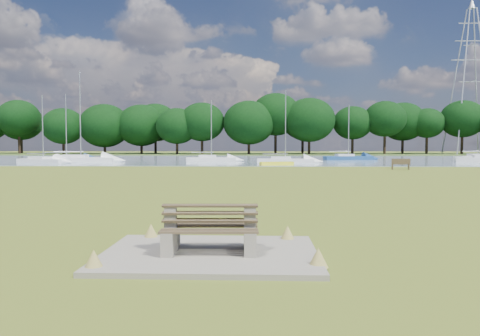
{
  "coord_description": "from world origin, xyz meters",
  "views": [
    {
      "loc": [
        0.93,
        -23.08,
        2.22
      ],
      "look_at": [
        0.13,
        -2.0,
        1.12
      ],
      "focal_mm": 35.0,
      "sensor_mm": 36.0,
      "label": 1
    }
  ],
  "objects_px": {
    "kayak": "(277,163)",
    "bench_pair": "(210,231)",
    "pylon": "(471,56)",
    "sailboat_3": "(348,156)",
    "riverbank_bench": "(401,164)",
    "sailboat_0": "(80,158)",
    "sailboat_4": "(285,159)",
    "sailboat_1": "(66,158)",
    "sailboat_7": "(43,159)",
    "sailboat_6": "(211,158)"
  },
  "relations": [
    {
      "from": "riverbank_bench",
      "to": "sailboat_1",
      "type": "relative_size",
      "value": 0.19
    },
    {
      "from": "sailboat_4",
      "to": "sailboat_1",
      "type": "bearing_deg",
      "value": 173.22
    },
    {
      "from": "kayak",
      "to": "sailboat_1",
      "type": "bearing_deg",
      "value": 141.86
    },
    {
      "from": "kayak",
      "to": "sailboat_6",
      "type": "relative_size",
      "value": 0.47
    },
    {
      "from": "riverbank_bench",
      "to": "sailboat_6",
      "type": "xyz_separation_m",
      "value": [
        -17.84,
        16.16,
        0.04
      ]
    },
    {
      "from": "sailboat_4",
      "to": "sailboat_7",
      "type": "bearing_deg",
      "value": -175.25
    },
    {
      "from": "riverbank_bench",
      "to": "sailboat_7",
      "type": "height_order",
      "value": "sailboat_7"
    },
    {
      "from": "bench_pair",
      "to": "sailboat_0",
      "type": "xyz_separation_m",
      "value": [
        -19.96,
        45.1,
        0.06
      ]
    },
    {
      "from": "sailboat_3",
      "to": "sailboat_7",
      "type": "height_order",
      "value": "sailboat_7"
    },
    {
      "from": "sailboat_0",
      "to": "sailboat_7",
      "type": "bearing_deg",
      "value": -142.0
    },
    {
      "from": "kayak",
      "to": "pylon",
      "type": "height_order",
      "value": "pylon"
    },
    {
      "from": "pylon",
      "to": "sailboat_4",
      "type": "relative_size",
      "value": 3.71
    },
    {
      "from": "pylon",
      "to": "sailboat_7",
      "type": "height_order",
      "value": "pylon"
    },
    {
      "from": "bench_pair",
      "to": "sailboat_1",
      "type": "bearing_deg",
      "value": 113.49
    },
    {
      "from": "bench_pair",
      "to": "sailboat_3",
      "type": "xyz_separation_m",
      "value": [
        12.82,
        53.07,
        0.01
      ]
    },
    {
      "from": "sailboat_1",
      "to": "sailboat_0",
      "type": "bearing_deg",
      "value": -65.29
    },
    {
      "from": "pylon",
      "to": "sailboat_3",
      "type": "bearing_deg",
      "value": -133.45
    },
    {
      "from": "riverbank_bench",
      "to": "sailboat_3",
      "type": "distance_m",
      "value": 21.97
    },
    {
      "from": "sailboat_3",
      "to": "sailboat_7",
      "type": "xyz_separation_m",
      "value": [
        -35.86,
        -10.95,
        -0.04
      ]
    },
    {
      "from": "sailboat_0",
      "to": "kayak",
      "type": "bearing_deg",
      "value": -23.4
    },
    {
      "from": "kayak",
      "to": "sailboat_7",
      "type": "xyz_separation_m",
      "value": [
        -25.87,
        4.12,
        0.25
      ]
    },
    {
      "from": "kayak",
      "to": "sailboat_7",
      "type": "relative_size",
      "value": 0.46
    },
    {
      "from": "pylon",
      "to": "kayak",
      "type": "bearing_deg",
      "value": -130.5
    },
    {
      "from": "bench_pair",
      "to": "sailboat_6",
      "type": "xyz_separation_m",
      "value": [
        -4.74,
        47.26,
        0.0
      ]
    },
    {
      "from": "sailboat_7",
      "to": "sailboat_0",
      "type": "bearing_deg",
      "value": 68.02
    },
    {
      "from": "riverbank_bench",
      "to": "sailboat_1",
      "type": "height_order",
      "value": "sailboat_1"
    },
    {
      "from": "bench_pair",
      "to": "kayak",
      "type": "height_order",
      "value": "bench_pair"
    },
    {
      "from": "sailboat_0",
      "to": "sailboat_3",
      "type": "height_order",
      "value": "sailboat_0"
    },
    {
      "from": "riverbank_bench",
      "to": "pylon",
      "type": "xyz_separation_m",
      "value": [
        29.03,
        52.9,
        18.64
      ]
    },
    {
      "from": "sailboat_6",
      "to": "sailboat_7",
      "type": "relative_size",
      "value": 0.98
    },
    {
      "from": "riverbank_bench",
      "to": "sailboat_3",
      "type": "height_order",
      "value": "sailboat_3"
    },
    {
      "from": "kayak",
      "to": "sailboat_6",
      "type": "height_order",
      "value": "sailboat_6"
    },
    {
      "from": "sailboat_0",
      "to": "sailboat_4",
      "type": "height_order",
      "value": "sailboat_0"
    },
    {
      "from": "pylon",
      "to": "sailboat_6",
      "type": "relative_size",
      "value": 4.1
    },
    {
      "from": "bench_pair",
      "to": "sailboat_4",
      "type": "bearing_deg",
      "value": 82.81
    },
    {
      "from": "sailboat_1",
      "to": "kayak",
      "type": "bearing_deg",
      "value": -43.72
    },
    {
      "from": "riverbank_bench",
      "to": "pylon",
      "type": "bearing_deg",
      "value": 70.46
    },
    {
      "from": "bench_pair",
      "to": "sailboat_7",
      "type": "height_order",
      "value": "sailboat_7"
    },
    {
      "from": "pylon",
      "to": "sailboat_3",
      "type": "distance_m",
      "value": 46.48
    },
    {
      "from": "sailboat_1",
      "to": "sailboat_3",
      "type": "relative_size",
      "value": 1.13
    },
    {
      "from": "sailboat_0",
      "to": "sailboat_3",
      "type": "distance_m",
      "value": 33.74
    },
    {
      "from": "kayak",
      "to": "pylon",
      "type": "distance_m",
      "value": 63.37
    },
    {
      "from": "sailboat_0",
      "to": "sailboat_1",
      "type": "height_order",
      "value": "sailboat_0"
    },
    {
      "from": "bench_pair",
      "to": "sailboat_6",
      "type": "relative_size",
      "value": 0.26
    },
    {
      "from": "pylon",
      "to": "sailboat_3",
      "type": "relative_size",
      "value": 4.14
    },
    {
      "from": "kayak",
      "to": "sailboat_3",
      "type": "height_order",
      "value": "sailboat_3"
    },
    {
      "from": "sailboat_1",
      "to": "sailboat_3",
      "type": "distance_m",
      "value": 35.91
    },
    {
      "from": "pylon",
      "to": "sailboat_4",
      "type": "xyz_separation_m",
      "value": [
        -38.15,
        -40.26,
        -18.64
      ]
    },
    {
      "from": "kayak",
      "to": "bench_pair",
      "type": "bearing_deg",
      "value": -111.9
    },
    {
      "from": "bench_pair",
      "to": "sailboat_1",
      "type": "distance_m",
      "value": 52.65
    }
  ]
}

